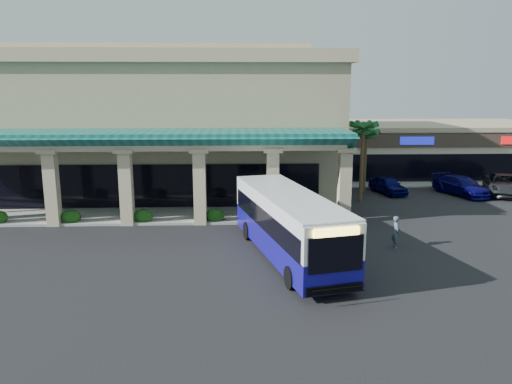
{
  "coord_description": "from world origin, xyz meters",
  "views": [
    {
      "loc": [
        -0.66,
        -25.05,
        8.42
      ],
      "look_at": [
        0.44,
        4.3,
        2.2
      ],
      "focal_mm": 35.0,
      "sensor_mm": 36.0,
      "label": 1
    }
  ],
  "objects_px": {
    "transit_bus": "(289,226)",
    "car_silver": "(388,185)",
    "car_red": "(462,186)",
    "car_gray": "(504,184)",
    "pedestrian": "(396,232)"
  },
  "relations": [
    {
      "from": "car_red",
      "to": "car_gray",
      "type": "height_order",
      "value": "car_gray"
    },
    {
      "from": "car_silver",
      "to": "pedestrian",
      "type": "bearing_deg",
      "value": -119.29
    },
    {
      "from": "transit_bus",
      "to": "car_silver",
      "type": "distance_m",
      "value": 17.76
    },
    {
      "from": "car_red",
      "to": "car_gray",
      "type": "xyz_separation_m",
      "value": [
        3.49,
        0.09,
        0.06
      ]
    },
    {
      "from": "transit_bus",
      "to": "pedestrian",
      "type": "relative_size",
      "value": 6.79
    },
    {
      "from": "transit_bus",
      "to": "car_silver",
      "type": "relative_size",
      "value": 2.89
    },
    {
      "from": "pedestrian",
      "to": "car_silver",
      "type": "bearing_deg",
      "value": -13.04
    },
    {
      "from": "car_gray",
      "to": "car_silver",
      "type": "bearing_deg",
      "value": -163.69
    },
    {
      "from": "transit_bus",
      "to": "car_red",
      "type": "relative_size",
      "value": 2.27
    },
    {
      "from": "car_silver",
      "to": "car_gray",
      "type": "bearing_deg",
      "value": -18.61
    },
    {
      "from": "car_silver",
      "to": "car_red",
      "type": "bearing_deg",
      "value": -22.15
    },
    {
      "from": "pedestrian",
      "to": "car_gray",
      "type": "distance_m",
      "value": 18.17
    },
    {
      "from": "pedestrian",
      "to": "car_gray",
      "type": "xyz_separation_m",
      "value": [
        12.78,
        12.91,
        -0.05
      ]
    },
    {
      "from": "transit_bus",
      "to": "car_gray",
      "type": "relative_size",
      "value": 2.01
    },
    {
      "from": "transit_bus",
      "to": "car_silver",
      "type": "height_order",
      "value": "transit_bus"
    }
  ]
}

